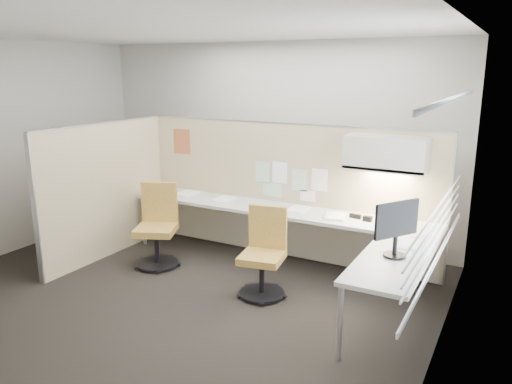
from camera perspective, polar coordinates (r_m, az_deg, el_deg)
The scene contains 25 objects.
floor at distance 5.79m, azimuth -8.91°, elevation -11.10°, with size 5.50×4.50×0.01m, color black.
ceiling at distance 5.27m, azimuth -10.11°, elevation 17.82°, with size 5.50×4.50×0.01m, color white.
wall_back at distance 7.23m, azimuth 1.54°, elevation 5.75°, with size 5.50×0.02×2.80m, color beige.
wall_left at distance 7.35m, azimuth -26.72°, elevation 4.40°, with size 0.02×4.50×2.80m, color beige.
wall_right at distance 4.29m, azimuth 21.00°, elevation -0.90°, with size 0.02×4.50×2.80m, color beige.
window_pane at distance 4.26m, azimuth 20.85°, elevation 1.09°, with size 0.01×2.80×1.30m, color #9DAAB6.
partition_back at distance 6.52m, azimuth 3.22°, elevation 0.13°, with size 4.10×0.06×1.75m, color tan.
partition_left at distance 6.81m, azimuth -16.72°, elevation 0.15°, with size 0.06×2.20×1.75m, color tan.
desk at distance 6.03m, azimuth 4.53°, elevation -3.75°, with size 4.00×2.07×0.73m.
overhead_bin at distance 5.76m, azimuth 14.65°, elevation 4.30°, with size 0.90×0.36×0.38m, color beige.
task_light_strip at distance 5.80m, azimuth 14.53°, elevation 2.25°, with size 0.60×0.06×0.02m, color #FFEABF.
pinned_papers at distance 6.42m, azimuth 3.75°, elevation 1.36°, with size 1.01×0.00×0.47m.
poster at distance 7.21m, azimuth -8.47°, elevation 5.74°, with size 0.28×0.00×0.35m, color orange.
chair_left at distance 6.42m, azimuth -11.20°, elevation -4.05°, with size 0.63×0.64×1.02m.
chair_right at distance 5.49m, azimuth 0.90°, elevation -7.24°, with size 0.52×0.54×0.96m.
monitor at distance 4.74m, azimuth 15.75°, elevation -3.70°, with size 0.30×0.44×0.53m.
phone at distance 5.77m, azimuth 14.98°, elevation -3.15°, with size 0.22×0.21×0.12m.
stapler at distance 5.94m, azimuth 11.29°, elevation -2.72°, with size 0.14×0.04×0.05m, color black.
tape_dispenser at distance 5.85m, azimuth 12.64°, elevation -2.99°, with size 0.10×0.06×0.06m, color black.
coat_hook at distance 6.31m, azimuth -22.03°, elevation 3.62°, with size 0.18×0.48×1.42m.
paper_stack_0 at distance 6.99m, azimuth -7.93°, elevation -0.17°, with size 0.23×0.30×0.02m, color white.
paper_stack_1 at distance 6.63m, azimuth -3.71°, elevation -0.84°, with size 0.23×0.30×0.02m, color white.
paper_stack_2 at distance 6.20m, azimuth 4.89°, elevation -1.95°, with size 0.23×0.30×0.01m, color white.
paper_stack_3 at distance 5.92m, azimuth 9.03°, elevation -2.77°, with size 0.23×0.30×0.03m, color white.
paper_stack_4 at distance 5.18m, azimuth 17.00°, elevation -5.74°, with size 0.23×0.30×0.02m, color white.
Camera 1 is at (3.24, -4.13, 2.43)m, focal length 35.00 mm.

